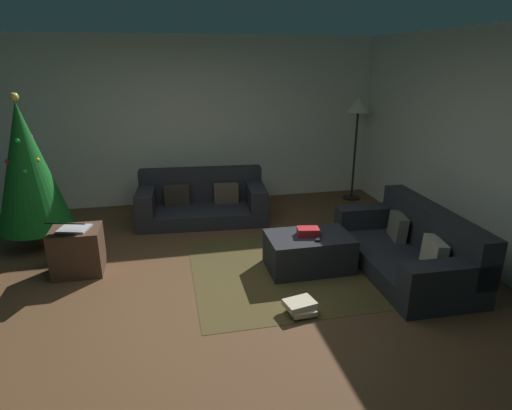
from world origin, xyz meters
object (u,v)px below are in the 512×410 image
at_px(couch_right, 411,248).
at_px(laptop, 71,227).
at_px(corner_lamp, 358,113).
at_px(side_table, 78,251).
at_px(book_stack, 301,307).
at_px(ottoman, 309,252).
at_px(gift_box, 308,232).
at_px(christmas_tree, 27,167).
at_px(tv_remote, 318,238).
at_px(couch_left, 202,201).

height_order(couch_right, laptop, couch_right).
bearing_deg(corner_lamp, side_table, -156.23).
bearing_deg(laptop, book_stack, -29.92).
xyz_separation_m(ottoman, gift_box, (-0.01, 0.01, 0.24)).
bearing_deg(book_stack, christmas_tree, 142.08).
distance_m(tv_remote, christmas_tree, 3.53).
relative_size(couch_right, ottoman, 2.01).
bearing_deg(couch_left, gift_box, 122.70).
relative_size(ottoman, corner_lamp, 0.55).
height_order(couch_right, gift_box, couch_right).
xyz_separation_m(tv_remote, christmas_tree, (-3.18, 1.40, 0.62)).
distance_m(ottoman, side_table, 2.56).
distance_m(couch_left, side_table, 2.05).
distance_m(couch_right, book_stack, 1.60).
relative_size(gift_box, book_stack, 0.76).
xyz_separation_m(couch_right, side_table, (-3.62, 0.72, -0.01)).
xyz_separation_m(laptop, corner_lamp, (4.08, 1.85, 0.87)).
relative_size(couch_left, book_stack, 5.99).
distance_m(couch_right, ottoman, 1.14).
relative_size(couch_right, christmas_tree, 0.99).
height_order(gift_box, christmas_tree, christmas_tree).
bearing_deg(tv_remote, gift_box, 139.64).
bearing_deg(side_table, couch_right, -11.32).
distance_m(tv_remote, book_stack, 0.92).
bearing_deg(couch_right, tv_remote, 82.52).
height_order(gift_box, tv_remote, gift_box).
xyz_separation_m(couch_left, laptop, (-1.51, -1.47, 0.30)).
xyz_separation_m(couch_left, couch_right, (2.12, -2.13, -0.00)).
xyz_separation_m(couch_right, book_stack, (-1.47, -0.58, -0.20)).
bearing_deg(ottoman, tv_remote, -63.05).
relative_size(side_table, laptop, 1.10).
bearing_deg(book_stack, gift_box, 67.75).
relative_size(couch_left, ottoman, 2.01).
bearing_deg(christmas_tree, couch_right, -20.31).
height_order(couch_left, christmas_tree, christmas_tree).
height_order(gift_box, corner_lamp, corner_lamp).
distance_m(side_table, corner_lamp, 4.59).
relative_size(christmas_tree, corner_lamp, 1.12).
relative_size(gift_box, tv_remote, 1.49).
bearing_deg(laptop, gift_box, -8.58).
distance_m(gift_box, side_table, 2.55).
relative_size(ottoman, laptop, 1.96).
bearing_deg(couch_left, couch_right, 139.06).
height_order(ottoman, gift_box, gift_box).
distance_m(couch_left, christmas_tree, 2.31).
bearing_deg(tv_remote, side_table, -173.18).
relative_size(couch_left, christmas_tree, 0.99).
bearing_deg(couch_right, book_stack, 112.95).
xyz_separation_m(couch_left, ottoman, (1.02, -1.85, -0.07)).
bearing_deg(side_table, christmas_tree, 125.98).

